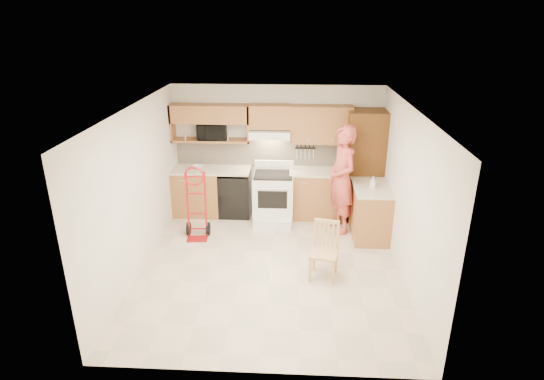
# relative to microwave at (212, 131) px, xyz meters

# --- Properties ---
(floor) EXTENTS (4.00, 4.50, 0.02)m
(floor) POSITION_rel_microwave_xyz_m (1.22, -2.08, -1.65)
(floor) COLOR beige
(floor) RESTS_ON ground
(ceiling) EXTENTS (4.00, 4.50, 0.02)m
(ceiling) POSITION_rel_microwave_xyz_m (1.22, -2.08, 0.87)
(ceiling) COLOR white
(ceiling) RESTS_ON ground
(wall_back) EXTENTS (4.00, 0.02, 2.50)m
(wall_back) POSITION_rel_microwave_xyz_m (1.22, 0.17, -0.39)
(wall_back) COLOR white
(wall_back) RESTS_ON ground
(wall_front) EXTENTS (4.00, 0.02, 2.50)m
(wall_front) POSITION_rel_microwave_xyz_m (1.22, -4.34, -0.39)
(wall_front) COLOR white
(wall_front) RESTS_ON ground
(wall_left) EXTENTS (0.02, 4.50, 2.50)m
(wall_left) POSITION_rel_microwave_xyz_m (-0.79, -2.08, -0.39)
(wall_left) COLOR white
(wall_left) RESTS_ON ground
(wall_right) EXTENTS (0.02, 4.50, 2.50)m
(wall_right) POSITION_rel_microwave_xyz_m (3.23, -2.08, -0.39)
(wall_right) COLOR white
(wall_right) RESTS_ON ground
(backsplash) EXTENTS (3.92, 0.03, 0.55)m
(backsplash) POSITION_rel_microwave_xyz_m (1.22, 0.15, -0.44)
(backsplash) COLOR beige
(backsplash) RESTS_ON wall_back
(lower_cab_left) EXTENTS (0.90, 0.60, 0.90)m
(lower_cab_left) POSITION_rel_microwave_xyz_m (-0.33, -0.14, -1.19)
(lower_cab_left) COLOR #945B35
(lower_cab_left) RESTS_ON ground
(dishwasher) EXTENTS (0.60, 0.60, 0.85)m
(dishwasher) POSITION_rel_microwave_xyz_m (0.42, -0.14, -1.22)
(dishwasher) COLOR black
(dishwasher) RESTS_ON ground
(lower_cab_right) EXTENTS (1.14, 0.60, 0.90)m
(lower_cab_right) POSITION_rel_microwave_xyz_m (2.05, -0.14, -1.19)
(lower_cab_right) COLOR #945B35
(lower_cab_right) RESTS_ON ground
(countertop_left) EXTENTS (1.50, 0.63, 0.04)m
(countertop_left) POSITION_rel_microwave_xyz_m (-0.03, -0.13, -0.72)
(countertop_left) COLOR beige
(countertop_left) RESTS_ON lower_cab_left
(countertop_right) EXTENTS (1.14, 0.63, 0.04)m
(countertop_right) POSITION_rel_microwave_xyz_m (2.05, -0.13, -0.72)
(countertop_right) COLOR beige
(countertop_right) RESTS_ON lower_cab_right
(cab_return_right) EXTENTS (0.60, 1.00, 0.90)m
(cab_return_right) POSITION_rel_microwave_xyz_m (2.92, -0.94, -1.19)
(cab_return_right) COLOR #945B35
(cab_return_right) RESTS_ON ground
(countertop_return) EXTENTS (0.63, 1.00, 0.04)m
(countertop_return) POSITION_rel_microwave_xyz_m (2.92, -0.94, -0.72)
(countertop_return) COLOR beige
(countertop_return) RESTS_ON cab_return_right
(pantry_tall) EXTENTS (0.70, 0.60, 2.10)m
(pantry_tall) POSITION_rel_microwave_xyz_m (2.87, -0.14, -0.59)
(pantry_tall) COLOR #5F3311
(pantry_tall) RESTS_ON ground
(upper_cab_left) EXTENTS (1.50, 0.33, 0.34)m
(upper_cab_left) POSITION_rel_microwave_xyz_m (-0.03, 0.00, 0.34)
(upper_cab_left) COLOR #945B35
(upper_cab_left) RESTS_ON wall_back
(upper_shelf_mw) EXTENTS (1.50, 0.33, 0.04)m
(upper_shelf_mw) POSITION_rel_microwave_xyz_m (-0.03, 0.00, -0.17)
(upper_shelf_mw) COLOR #945B35
(upper_shelf_mw) RESTS_ON wall_back
(upper_cab_center) EXTENTS (0.76, 0.33, 0.44)m
(upper_cab_center) POSITION_rel_microwave_xyz_m (1.10, 0.00, 0.30)
(upper_cab_center) COLOR #945B35
(upper_cab_center) RESTS_ON wall_back
(upper_cab_right) EXTENTS (1.14, 0.33, 0.70)m
(upper_cab_right) POSITION_rel_microwave_xyz_m (2.05, 0.00, 0.16)
(upper_cab_right) COLOR #945B35
(upper_cab_right) RESTS_ON wall_back
(range_hood) EXTENTS (0.76, 0.46, 0.14)m
(range_hood) POSITION_rel_microwave_xyz_m (1.10, -0.06, -0.01)
(range_hood) COLOR white
(range_hood) RESTS_ON wall_back
(knife_strip) EXTENTS (0.40, 0.05, 0.29)m
(knife_strip) POSITION_rel_microwave_xyz_m (1.77, 0.12, -0.40)
(knife_strip) COLOR black
(knife_strip) RESTS_ON backsplash
(microwave) EXTENTS (0.59, 0.42, 0.31)m
(microwave) POSITION_rel_microwave_xyz_m (0.00, 0.00, 0.00)
(microwave) COLOR black
(microwave) RESTS_ON upper_shelf_mw
(range) EXTENTS (0.75, 0.98, 1.10)m
(range) POSITION_rel_microwave_xyz_m (1.18, -0.40, -1.09)
(range) COLOR white
(range) RESTS_ON ground
(person) EXTENTS (0.67, 0.83, 1.97)m
(person) POSITION_rel_microwave_xyz_m (2.42, -0.74, -0.66)
(person) COLOR #C44A41
(person) RESTS_ON ground
(hand_truck) EXTENTS (0.50, 0.47, 1.19)m
(hand_truck) POSITION_rel_microwave_xyz_m (-0.12, -1.17, -1.05)
(hand_truck) COLOR #A71218
(hand_truck) RESTS_ON ground
(dining_chair) EXTENTS (0.48, 0.50, 0.88)m
(dining_chair) POSITION_rel_microwave_xyz_m (2.03, -2.35, -1.21)
(dining_chair) COLOR tan
(dining_chair) RESTS_ON ground
(soap_bottle) EXTENTS (0.11, 0.11, 0.19)m
(soap_bottle) POSITION_rel_microwave_xyz_m (2.92, -0.95, -0.61)
(soap_bottle) COLOR white
(soap_bottle) RESTS_ON countertop_return
(bowl) EXTENTS (0.28, 0.28, 0.05)m
(bowl) POSITION_rel_microwave_xyz_m (-0.29, -0.14, -0.68)
(bowl) COLOR white
(bowl) RESTS_ON countertop_left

